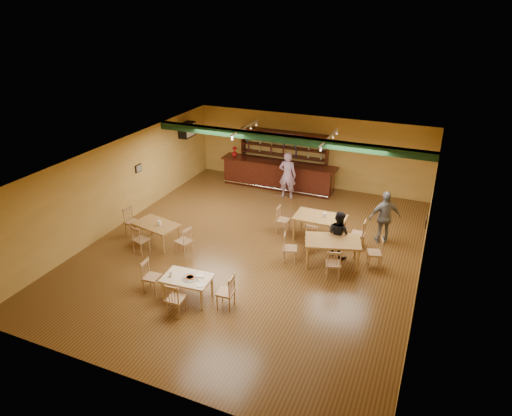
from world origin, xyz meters
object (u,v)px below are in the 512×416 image
at_px(bar_counter, 278,175).
at_px(patron_bar, 287,175).
at_px(dining_table_c, 157,234).
at_px(dining_table_d, 332,252).
at_px(dining_table_b, 319,228).
at_px(patron_right_a, 338,234).
at_px(near_table, 188,288).

bearing_deg(bar_counter, patron_bar, -50.06).
xyz_separation_m(dining_table_c, dining_table_d, (5.53, 0.99, 0.04)).
bearing_deg(dining_table_d, bar_counter, 108.60).
bearing_deg(bar_counter, dining_table_b, -52.63).
distance_m(patron_bar, patron_right_a, 4.72).
xyz_separation_m(bar_counter, patron_right_a, (3.63, -4.51, 0.18)).
bearing_deg(near_table, patron_bar, 84.74).
xyz_separation_m(dining_table_d, near_table, (-3.07, -3.21, -0.07)).
xyz_separation_m(dining_table_c, patron_right_a, (5.57, 1.55, 0.39)).
xyz_separation_m(dining_table_d, patron_bar, (-2.91, 4.23, 0.54)).
height_order(dining_table_d, patron_right_a, patron_right_a).
distance_m(near_table, patron_right_a, 4.89).
bearing_deg(dining_table_c, near_table, -30.29).
relative_size(dining_table_d, patron_bar, 0.85).
bearing_deg(dining_table_b, patron_right_a, -45.12).
xyz_separation_m(dining_table_b, near_table, (-2.30, -4.56, -0.08)).
bearing_deg(patron_right_a, bar_counter, -24.05).
xyz_separation_m(near_table, patron_right_a, (3.10, 3.76, 0.41)).
distance_m(dining_table_b, dining_table_c, 5.31).
xyz_separation_m(dining_table_b, patron_bar, (-2.14, 2.88, 0.53)).
height_order(bar_counter, dining_table_b, bar_counter).
bearing_deg(patron_right_a, patron_bar, -24.30).
xyz_separation_m(bar_counter, near_table, (0.53, -8.26, -0.23)).
bearing_deg(patron_right_a, dining_table_c, 42.62).
bearing_deg(bar_counter, dining_table_c, -107.73).
distance_m(dining_table_c, patron_right_a, 5.79).
relative_size(bar_counter, dining_table_b, 2.98).
bearing_deg(patron_bar, bar_counter, -53.43).
height_order(dining_table_b, near_table, dining_table_b).
bearing_deg(dining_table_c, patron_right_a, 27.11).
xyz_separation_m(dining_table_c, near_table, (2.47, -2.21, -0.02)).
bearing_deg(bar_counter, dining_table_d, -54.57).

